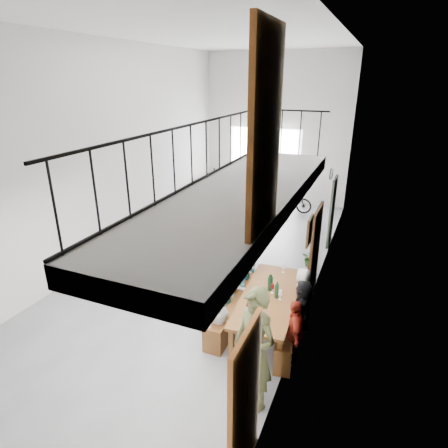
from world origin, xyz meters
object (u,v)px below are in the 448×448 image
at_px(serving_counter, 229,187).
at_px(bench_inner, 234,309).
at_px(side_bench, 141,234).
at_px(bicycle_near, 274,194).
at_px(tasting_table, 269,299).
at_px(host_standing, 254,349).
at_px(oak_barrel, 214,189).

bearing_deg(serving_counter, bench_inner, -59.91).
distance_m(side_bench, serving_counter, 5.21).
bearing_deg(bicycle_near, tasting_table, -143.83).
bearing_deg(bench_inner, host_standing, -60.74).
relative_size(side_bench, oak_barrel, 1.64).
bearing_deg(tasting_table, bench_inner, 170.85).
relative_size(tasting_table, serving_counter, 1.51).
xyz_separation_m(host_standing, bicycle_near, (-2.25, 9.31, -0.55)).
distance_m(side_bench, bicycle_near, 5.65).
distance_m(serving_counter, host_standing, 10.42).
distance_m(tasting_table, bench_inner, 0.85).
xyz_separation_m(tasting_table, oak_barrel, (-4.27, 6.99, -0.19)).
height_order(oak_barrel, host_standing, host_standing).
bearing_deg(oak_barrel, bicycle_near, 14.17).
xyz_separation_m(serving_counter, host_standing, (4.22, -9.51, 0.54)).
height_order(serving_counter, host_standing, host_standing).
bearing_deg(host_standing, bench_inner, 143.04).
height_order(side_bench, bicycle_near, bicycle_near).
height_order(tasting_table, side_bench, tasting_table).
relative_size(tasting_table, host_standing, 1.26).
bearing_deg(side_bench, host_standing, -41.22).
bearing_deg(serving_counter, oak_barrel, -104.66).
relative_size(tasting_table, side_bench, 1.45).
bearing_deg(bicycle_near, bench_inner, -148.97).
height_order(bench_inner, side_bench, bench_inner).
bearing_deg(host_standing, tasting_table, 123.05).
relative_size(oak_barrel, bicycle_near, 0.64).
bearing_deg(bicycle_near, oak_barrel, 125.67).
height_order(oak_barrel, serving_counter, oak_barrel).
relative_size(tasting_table, oak_barrel, 2.39).
distance_m(bench_inner, side_bench, 4.73).
bearing_deg(tasting_table, oak_barrel, 117.38).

